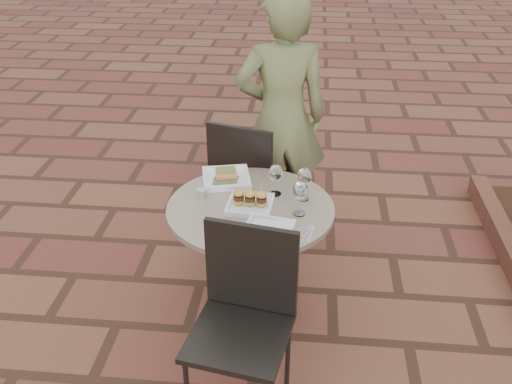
# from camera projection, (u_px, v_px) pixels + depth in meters

# --- Properties ---
(ground) EXTENTS (60.00, 60.00, 0.00)m
(ground) POSITION_uv_depth(u_px,v_px,m) (260.00, 334.00, 3.24)
(ground) COLOR brown
(ground) RESTS_ON ground
(cafe_table) EXTENTS (0.90, 0.90, 0.73)m
(cafe_table) POSITION_uv_depth(u_px,v_px,m) (251.00, 244.00, 3.17)
(cafe_table) COLOR gray
(cafe_table) RESTS_ON ground
(chair_far) EXTENTS (0.55, 0.55, 0.93)m
(chair_far) POSITION_uv_depth(u_px,v_px,m) (247.00, 175.00, 3.74)
(chair_far) COLOR black
(chair_far) RESTS_ON ground
(chair_near) EXTENTS (0.51, 0.51, 0.93)m
(chair_near) POSITION_uv_depth(u_px,v_px,m) (245.00, 307.00, 2.62)
(chair_near) COLOR black
(chair_near) RESTS_ON ground
(diner) EXTENTS (0.69, 0.53, 1.70)m
(diner) POSITION_uv_depth(u_px,v_px,m) (281.00, 119.00, 3.78)
(diner) COLOR brown
(diner) RESTS_ON ground
(plate_salmon) EXTENTS (0.32, 0.32, 0.07)m
(plate_salmon) POSITION_uv_depth(u_px,v_px,m) (226.00, 177.00, 3.29)
(plate_salmon) COLOR white
(plate_salmon) RESTS_ON cafe_table
(plate_sliders) EXTENTS (0.25, 0.25, 0.15)m
(plate_sliders) POSITION_uv_depth(u_px,v_px,m) (250.00, 201.00, 3.03)
(plate_sliders) COLOR white
(plate_sliders) RESTS_ON cafe_table
(plate_tuna) EXTENTS (0.28, 0.28, 0.03)m
(plate_tuna) POSITION_uv_depth(u_px,v_px,m) (267.00, 230.00, 2.82)
(plate_tuna) COLOR white
(plate_tuna) RESTS_ON cafe_table
(wine_glass_right) EXTENTS (0.08, 0.08, 0.19)m
(wine_glass_right) POSITION_uv_depth(u_px,v_px,m) (300.00, 191.00, 2.92)
(wine_glass_right) COLOR white
(wine_glass_right) RESTS_ON cafe_table
(wine_glass_mid) EXTENTS (0.08, 0.08, 0.18)m
(wine_glass_mid) POSITION_uv_depth(u_px,v_px,m) (276.00, 174.00, 3.10)
(wine_glass_mid) COLOR white
(wine_glass_mid) RESTS_ON cafe_table
(wine_glass_far) EXTENTS (0.08, 0.08, 0.19)m
(wine_glass_far) POSITION_uv_depth(u_px,v_px,m) (304.00, 177.00, 3.05)
(wine_glass_far) COLOR white
(wine_glass_far) RESTS_ON cafe_table
(steel_ramekin) EXTENTS (0.07, 0.07, 0.04)m
(steel_ramekin) POSITION_uv_depth(u_px,v_px,m) (202.00, 193.00, 3.13)
(steel_ramekin) COLOR silver
(steel_ramekin) RESTS_ON cafe_table
(cutlery_set) EXTENTS (0.13, 0.20, 0.00)m
(cutlery_set) POSITION_uv_depth(u_px,v_px,m) (306.00, 235.00, 2.81)
(cutlery_set) COLOR silver
(cutlery_set) RESTS_ON cafe_table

